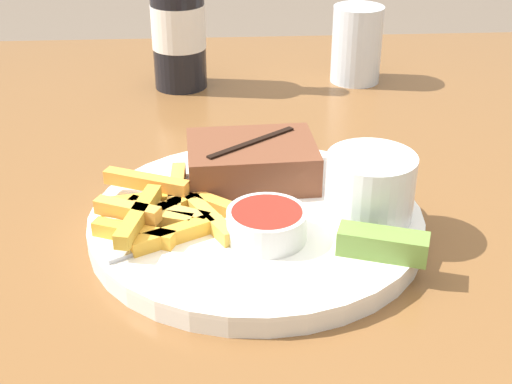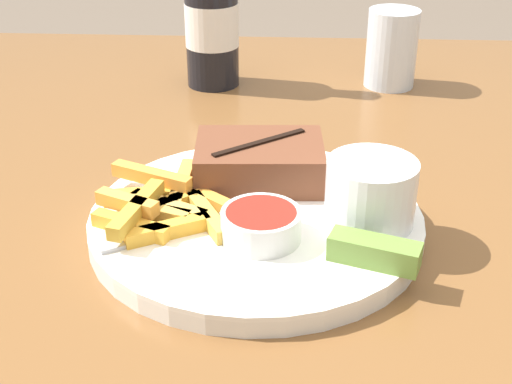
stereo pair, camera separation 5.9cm
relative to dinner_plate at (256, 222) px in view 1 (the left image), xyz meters
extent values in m
cube|color=brown|center=(0.00, 0.00, -0.03)|extent=(1.37, 1.16, 0.04)
cylinder|color=white|center=(0.00, 0.00, 0.00)|extent=(0.28, 0.28, 0.01)
cylinder|color=white|center=(0.00, 0.00, 0.01)|extent=(0.28, 0.28, 0.00)
cube|color=brown|center=(0.00, 0.06, 0.03)|extent=(0.12, 0.09, 0.04)
cube|color=black|center=(0.00, 0.06, 0.05)|extent=(0.08, 0.06, 0.00)
cube|color=gold|center=(-0.07, 0.04, 0.02)|extent=(0.01, 0.08, 0.01)
cube|color=gold|center=(-0.10, 0.01, 0.02)|extent=(0.07, 0.02, 0.01)
cube|color=gold|center=(-0.07, -0.01, 0.02)|extent=(0.07, 0.04, 0.01)
cube|color=gold|center=(-0.08, -0.02, 0.02)|extent=(0.05, 0.03, 0.01)
cube|color=gold|center=(-0.04, -0.02, 0.02)|extent=(0.04, 0.07, 0.01)
cube|color=orange|center=(-0.09, 0.03, 0.03)|extent=(0.08, 0.04, 0.01)
cube|color=gold|center=(-0.10, -0.04, 0.02)|extent=(0.07, 0.04, 0.01)
cube|color=gold|center=(-0.04, 0.01, 0.02)|extent=(0.07, 0.06, 0.01)
cube|color=gold|center=(-0.10, -0.02, 0.03)|extent=(0.06, 0.03, 0.01)
cube|color=gold|center=(-0.07, 0.00, 0.02)|extent=(0.05, 0.04, 0.01)
cube|color=gold|center=(-0.09, -0.03, 0.03)|extent=(0.03, 0.08, 0.01)
cube|color=gold|center=(-0.07, -0.04, 0.02)|extent=(0.07, 0.04, 0.01)
cylinder|color=white|center=(0.09, -0.01, 0.04)|extent=(0.07, 0.07, 0.05)
cylinder|color=beige|center=(0.09, -0.01, 0.06)|extent=(0.07, 0.07, 0.01)
cylinder|color=silver|center=(0.01, -0.04, 0.02)|extent=(0.06, 0.06, 0.02)
cylinder|color=#B22319|center=(0.01, -0.04, 0.03)|extent=(0.06, 0.06, 0.01)
cube|color=olive|center=(0.09, -0.07, 0.02)|extent=(0.07, 0.04, 0.02)
cube|color=#B7B7BC|center=(-0.07, -0.04, 0.01)|extent=(0.09, 0.06, 0.00)
cube|color=#B7B7BC|center=(-0.01, -0.01, 0.01)|extent=(0.03, 0.02, 0.00)
cube|color=#B7B7BC|center=(-0.01, -0.01, 0.01)|extent=(0.03, 0.02, 0.00)
cube|color=#B7B7BC|center=(-0.02, 0.00, 0.01)|extent=(0.03, 0.02, 0.00)
cylinder|color=black|center=(-0.07, 0.36, 0.06)|extent=(0.07, 0.07, 0.14)
cylinder|color=silver|center=(-0.07, 0.36, 0.07)|extent=(0.07, 0.07, 0.05)
cylinder|color=silver|center=(0.15, 0.37, 0.04)|extent=(0.06, 0.06, 0.10)
camera|label=1|loc=(-0.03, -0.52, 0.31)|focal=50.00mm
camera|label=2|loc=(0.03, -0.52, 0.31)|focal=50.00mm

